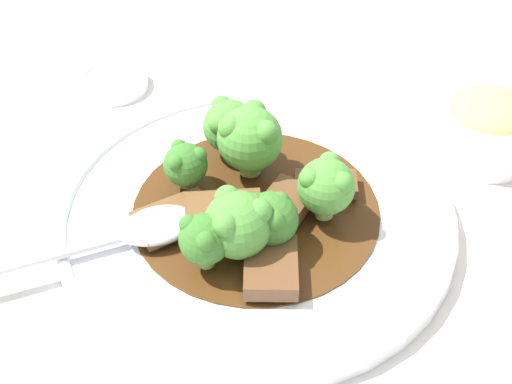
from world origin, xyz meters
name	(u,v)px	position (x,y,z in m)	size (l,w,h in m)	color
ground_plane	(256,223)	(0.00, 0.00, 0.00)	(4.00, 4.00, 0.00)	silver
main_plate	(256,214)	(0.00, 0.00, 0.01)	(0.32, 0.32, 0.02)	white
beef_strip_0	(271,267)	(-0.07, 0.02, 0.03)	(0.06, 0.06, 0.01)	brown
beef_strip_1	(284,206)	(-0.02, -0.02, 0.03)	(0.06, 0.06, 0.01)	brown
beef_strip_2	(226,215)	(0.00, 0.03, 0.03)	(0.06, 0.07, 0.01)	brown
beef_strip_3	(174,218)	(0.01, 0.06, 0.02)	(0.04, 0.06, 0.01)	brown
beef_strip_4	(326,184)	(-0.01, -0.06, 0.02)	(0.05, 0.06, 0.01)	brown
broccoli_floret_0	(185,164)	(0.05, 0.04, 0.04)	(0.04, 0.04, 0.04)	#7FA84C
broccoli_floret_1	(205,238)	(-0.04, 0.06, 0.05)	(0.04, 0.04, 0.04)	#7FA84C
broccoli_floret_2	(250,137)	(0.04, -0.02, 0.05)	(0.05, 0.05, 0.06)	#7FA84C
broccoli_floret_3	(238,223)	(-0.04, 0.03, 0.05)	(0.05, 0.05, 0.05)	#7FA84C
broccoli_floret_4	(271,218)	(-0.04, 0.01, 0.04)	(0.04, 0.04, 0.04)	#7FA84C
broccoli_floret_5	(326,185)	(-0.03, -0.04, 0.05)	(0.04, 0.04, 0.05)	#8EB756
broccoli_floret_6	(230,125)	(0.07, -0.01, 0.05)	(0.05, 0.05, 0.05)	#8EB756
serving_spoon	(129,234)	(0.01, 0.10, 0.03)	(0.05, 0.22, 0.01)	silver
side_bowl_appetizer	(487,125)	(-0.01, -0.22, 0.03)	(0.09, 0.09, 0.06)	white
sauce_dish	(114,81)	(0.24, 0.03, 0.01)	(0.07, 0.07, 0.01)	white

